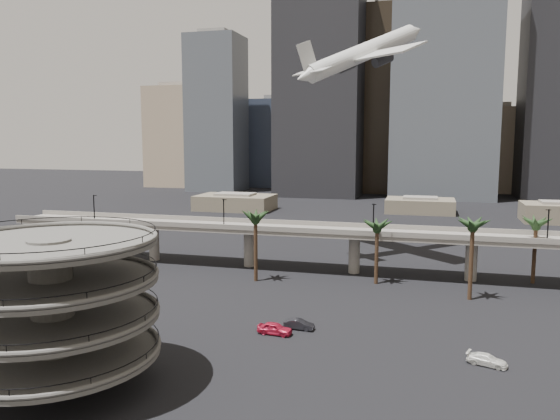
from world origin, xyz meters
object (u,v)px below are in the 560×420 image
(parking_ramp, at_px, (52,299))
(car_b, at_px, (299,324))
(car_c, at_px, (487,360))
(car_a, at_px, (275,328))
(overpass, at_px, (300,234))
(airborne_jet, at_px, (363,54))

(parking_ramp, xyz_separation_m, car_b, (20.92, 24.61, -9.13))
(car_b, relative_size, car_c, 0.93)
(car_c, bearing_deg, car_b, 93.49)
(parking_ramp, xyz_separation_m, car_a, (18.16, 21.80, -9.02))
(car_a, distance_m, car_b, 3.94)
(car_b, bearing_deg, car_c, -100.99)
(overpass, distance_m, car_b, 35.91)
(airborne_jet, relative_size, car_a, 6.10)
(car_a, bearing_deg, parking_ramp, 144.87)
(parking_ramp, height_order, overpass, parking_ramp)
(overpass, distance_m, airborne_jet, 42.01)
(airborne_jet, bearing_deg, overpass, -169.45)
(parking_ramp, bearing_deg, airborne_jet, 72.99)
(overpass, bearing_deg, parking_ramp, -102.43)
(parking_ramp, bearing_deg, overpass, 77.57)
(car_b, xyz_separation_m, car_c, (24.26, -6.07, -0.03))
(car_a, height_order, car_b, car_a)
(overpass, bearing_deg, car_b, -77.03)
(overpass, bearing_deg, car_a, -82.10)
(airborne_jet, height_order, car_c, airborne_jet)
(parking_ramp, height_order, car_c, parking_ramp)
(airborne_jet, height_order, car_a, airborne_jet)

